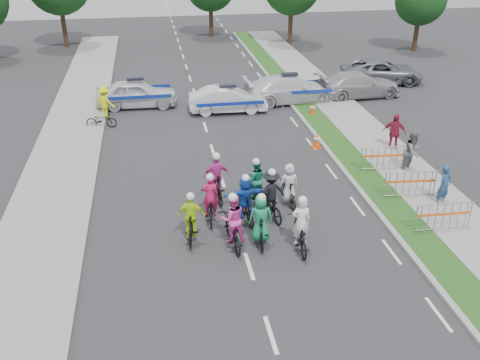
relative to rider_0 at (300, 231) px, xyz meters
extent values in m
plane|color=#28282B|center=(-1.77, -0.71, -0.64)|extent=(90.00, 90.00, 0.00)
cube|color=gray|center=(3.33, 4.29, -0.58)|extent=(0.20, 60.00, 0.12)
cube|color=#194717|center=(4.03, 4.29, -0.58)|extent=(1.20, 60.00, 0.11)
cube|color=gray|center=(5.83, 4.29, -0.57)|extent=(2.40, 60.00, 0.13)
cube|color=gray|center=(-8.27, 4.29, -0.57)|extent=(3.00, 60.00, 0.13)
imported|color=black|center=(0.00, 0.01, -0.14)|extent=(0.80, 1.93, 0.99)
imported|color=white|center=(0.00, -0.04, 0.37)|extent=(0.63, 0.44, 1.65)
sphere|color=white|center=(0.00, -0.09, 1.15)|extent=(0.29, 0.29, 0.29)
imported|color=black|center=(-1.18, 0.51, -0.10)|extent=(0.67, 1.82, 1.07)
imported|color=#1A915D|center=(-1.18, 0.46, 0.34)|extent=(0.83, 0.58, 1.60)
sphere|color=white|center=(-1.18, 0.41, 1.09)|extent=(0.28, 0.28, 0.28)
imported|color=black|center=(-2.08, 0.56, -0.14)|extent=(0.82, 1.95, 1.00)
imported|color=#FA45BD|center=(-2.08, 0.51, 0.37)|extent=(0.86, 0.70, 1.66)
sphere|color=white|center=(-2.08, 0.46, 1.16)|extent=(0.29, 0.29, 0.29)
imported|color=black|center=(-3.35, 1.06, -0.12)|extent=(0.77, 1.77, 1.03)
imported|color=#D7FE1A|center=(-3.35, 1.01, 0.32)|extent=(0.96, 0.52, 1.55)
sphere|color=white|center=(-3.35, 0.96, 1.03)|extent=(0.27, 0.27, 0.27)
imported|color=black|center=(-0.48, 2.14, -0.15)|extent=(0.99, 1.95, 0.98)
imported|color=black|center=(-0.48, 2.09, 0.36)|extent=(1.15, 0.79, 1.63)
sphere|color=white|center=(-0.48, 2.04, 1.13)|extent=(0.28, 0.28, 0.28)
imported|color=black|center=(-1.41, 2.01, -0.11)|extent=(0.77, 1.80, 1.05)
imported|color=blue|center=(-1.41, 1.96, 0.33)|extent=(1.51, 0.70, 1.57)
sphere|color=white|center=(-1.41, 1.91, 1.06)|extent=(0.27, 0.27, 0.27)
imported|color=black|center=(-2.58, 2.30, -0.17)|extent=(0.81, 1.83, 0.93)
imported|color=#D71A5C|center=(-2.58, 2.25, 0.32)|extent=(0.60, 0.43, 1.55)
sphere|color=white|center=(-2.58, 2.20, 1.04)|extent=(0.27, 0.27, 0.27)
imported|color=black|center=(0.37, 2.92, -0.16)|extent=(0.59, 1.62, 0.95)
imported|color=white|center=(0.37, 2.87, 0.26)|extent=(0.74, 0.52, 1.43)
sphere|color=white|center=(0.37, 2.82, 0.91)|extent=(0.25, 0.25, 0.25)
imported|color=black|center=(-0.80, 3.28, -0.17)|extent=(0.72, 1.80, 0.93)
imported|color=#198A63|center=(-0.80, 3.23, 0.31)|extent=(0.78, 0.63, 1.54)
sphere|color=white|center=(-0.80, 3.18, 1.03)|extent=(0.27, 0.27, 0.27)
imported|color=black|center=(-2.17, 3.69, -0.08)|extent=(0.66, 1.89, 1.11)
imported|color=#DC3DA6|center=(-2.17, 3.64, 0.38)|extent=(1.01, 0.48, 1.67)
sphere|color=white|center=(-2.17, 3.59, 1.17)|extent=(0.29, 0.29, 0.29)
imported|color=silver|center=(-5.12, 15.15, 0.11)|extent=(4.48, 1.96, 1.50)
imported|color=silver|center=(-0.30, 13.43, 0.05)|extent=(4.19, 1.58, 1.37)
imported|color=silver|center=(3.37, 14.54, 0.12)|extent=(5.35, 2.51, 1.51)
imported|color=#A2A1A6|center=(7.58, 14.80, 0.08)|extent=(5.12, 2.41, 1.44)
imported|color=slate|center=(10.14, 17.35, 0.07)|extent=(5.42, 3.15, 1.42)
imported|color=navy|center=(5.90, 1.87, 0.17)|extent=(0.69, 0.59, 1.60)
imported|color=slate|center=(6.05, 4.72, 0.26)|extent=(1.10, 1.05, 1.79)
imported|color=maroon|center=(6.24, 6.94, 0.24)|extent=(1.11, 0.86, 1.75)
imported|color=#E3E90C|center=(-6.75, 13.63, 0.19)|extent=(1.24, 1.06, 1.66)
cube|color=#F24C0C|center=(2.97, 7.83, -0.62)|extent=(0.40, 0.40, 0.03)
cone|color=#F24C0C|center=(2.97, 7.83, -0.29)|extent=(0.36, 0.36, 0.70)
cylinder|color=silver|center=(2.97, 7.83, -0.19)|extent=(0.29, 0.29, 0.08)
cube|color=#F24C0C|center=(4.03, 12.08, -0.62)|extent=(0.40, 0.40, 0.03)
cone|color=#F24C0C|center=(4.03, 12.08, -0.29)|extent=(0.36, 0.36, 0.70)
cylinder|color=silver|center=(4.03, 12.08, -0.19)|extent=(0.29, 0.29, 0.08)
imported|color=black|center=(-6.88, 12.14, -0.24)|extent=(1.57, 0.71, 0.80)
cylinder|color=#382619|center=(7.23, 29.29, 0.99)|extent=(0.36, 0.36, 3.25)
cylinder|color=#382619|center=(16.23, 25.29, 0.74)|extent=(0.36, 0.36, 2.75)
cylinder|color=#382619|center=(-10.77, 31.29, 1.11)|extent=(0.36, 0.36, 3.50)
cylinder|color=#382619|center=(1.23, 33.29, 0.86)|extent=(0.36, 0.36, 3.00)
camera|label=1|loc=(-4.30, -13.84, 8.98)|focal=40.00mm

